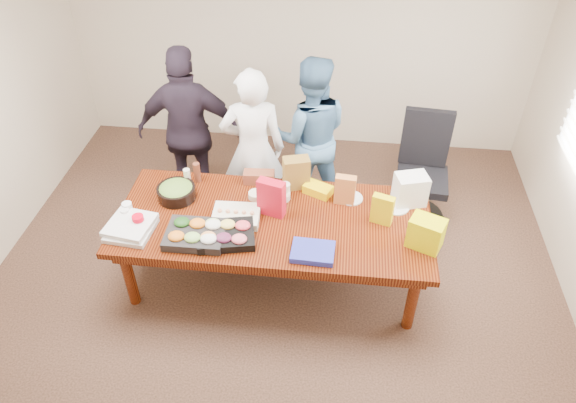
# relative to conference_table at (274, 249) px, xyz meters

# --- Properties ---
(floor) EXTENTS (5.50, 5.00, 0.02)m
(floor) POSITION_rel_conference_table_xyz_m (0.00, 0.00, -0.39)
(floor) COLOR #47301E
(floor) RESTS_ON ground
(wall_back) EXTENTS (5.50, 0.04, 2.70)m
(wall_back) POSITION_rel_conference_table_xyz_m (0.00, 2.50, 0.98)
(wall_back) COLOR beige
(wall_back) RESTS_ON floor
(conference_table) EXTENTS (2.80, 1.20, 0.75)m
(conference_table) POSITION_rel_conference_table_xyz_m (0.00, 0.00, 0.00)
(conference_table) COLOR #4C1C0F
(conference_table) RESTS_ON floor
(office_chair) EXTENTS (0.65, 0.65, 1.18)m
(office_chair) POSITION_rel_conference_table_xyz_m (1.42, 1.01, 0.21)
(office_chair) COLOR black
(office_chair) RESTS_ON floor
(person_center) EXTENTS (0.70, 0.52, 1.76)m
(person_center) POSITION_rel_conference_table_xyz_m (-0.31, 0.86, 0.51)
(person_center) COLOR white
(person_center) RESTS_ON floor
(person_right) EXTENTS (0.92, 0.75, 1.75)m
(person_right) POSITION_rel_conference_table_xyz_m (0.23, 1.20, 0.50)
(person_right) COLOR teal
(person_right) RESTS_ON floor
(person_left) EXTENTS (1.12, 0.54, 1.85)m
(person_left) POSITION_rel_conference_table_xyz_m (-1.01, 1.07, 0.55)
(person_left) COLOR black
(person_left) RESTS_ON floor
(veggie_tray) EXTENTS (0.50, 0.40, 0.08)m
(veggie_tray) POSITION_rel_conference_table_xyz_m (-0.62, -0.32, 0.41)
(veggie_tray) COLOR black
(veggie_tray) RESTS_ON conference_table
(fruit_tray) EXTENTS (0.54, 0.46, 0.07)m
(fruit_tray) POSITION_rel_conference_table_xyz_m (-0.36, -0.29, 0.41)
(fruit_tray) COLOR black
(fruit_tray) RESTS_ON conference_table
(sheet_cake) EXTENTS (0.42, 0.33, 0.07)m
(sheet_cake) POSITION_rel_conference_table_xyz_m (-0.33, -0.04, 0.41)
(sheet_cake) COLOR beige
(sheet_cake) RESTS_ON conference_table
(salad_bowl) EXTENTS (0.42, 0.42, 0.12)m
(salad_bowl) POSITION_rel_conference_table_xyz_m (-0.93, 0.20, 0.43)
(salad_bowl) COLOR black
(salad_bowl) RESTS_ON conference_table
(chip_bag_blue) EXTENTS (0.36, 0.28, 0.05)m
(chip_bag_blue) POSITION_rel_conference_table_xyz_m (0.38, -0.40, 0.40)
(chip_bag_blue) COLOR #262EA0
(chip_bag_blue) RESTS_ON conference_table
(chip_bag_red) EXTENTS (0.26, 0.16, 0.35)m
(chip_bag_red) POSITION_rel_conference_table_xyz_m (-0.02, 0.08, 0.55)
(chip_bag_red) COLOR red
(chip_bag_red) RESTS_ON conference_table
(chip_bag_yellow) EXTENTS (0.20, 0.13, 0.28)m
(chip_bag_yellow) POSITION_rel_conference_table_xyz_m (0.95, 0.07, 0.52)
(chip_bag_yellow) COLOR #E0C807
(chip_bag_yellow) RESTS_ON conference_table
(chip_bag_orange) EXTENTS (0.19, 0.10, 0.29)m
(chip_bag_orange) POSITION_rel_conference_table_xyz_m (0.62, 0.30, 0.52)
(chip_bag_orange) COLOR #C57136
(chip_bag_orange) RESTS_ON conference_table
(mayo_jar) EXTENTS (0.11, 0.11, 0.14)m
(mayo_jar) POSITION_rel_conference_table_xyz_m (0.07, 0.33, 0.45)
(mayo_jar) COLOR silver
(mayo_jar) RESTS_ON conference_table
(mustard_bottle) EXTENTS (0.07, 0.07, 0.17)m
(mustard_bottle) POSITION_rel_conference_table_xyz_m (0.06, 0.26, 0.46)
(mustard_bottle) COLOR gold
(mustard_bottle) RESTS_ON conference_table
(dressing_bottle) EXTENTS (0.07, 0.07, 0.20)m
(dressing_bottle) POSITION_rel_conference_table_xyz_m (-0.80, 0.47, 0.48)
(dressing_bottle) COLOR brown
(dressing_bottle) RESTS_ON conference_table
(ranch_bottle) EXTENTS (0.08, 0.08, 0.19)m
(ranch_bottle) POSITION_rel_conference_table_xyz_m (-0.87, 0.39, 0.47)
(ranch_bottle) COLOR beige
(ranch_bottle) RESTS_ON conference_table
(banana_bunch) EXTENTS (0.30, 0.25, 0.09)m
(banana_bunch) POSITION_rel_conference_table_xyz_m (0.37, 0.41, 0.42)
(banana_bunch) COLOR #FED700
(banana_bunch) RESTS_ON conference_table
(bread_loaf) EXTENTS (0.30, 0.15, 0.12)m
(bread_loaf) POSITION_rel_conference_table_xyz_m (-0.21, 0.52, 0.43)
(bread_loaf) COLOR brown
(bread_loaf) RESTS_ON conference_table
(kraft_bag) EXTENTS (0.27, 0.20, 0.32)m
(kraft_bag) POSITION_rel_conference_table_xyz_m (0.15, 0.49, 0.53)
(kraft_bag) COLOR brown
(kraft_bag) RESTS_ON conference_table
(red_cup) EXTENTS (0.12, 0.12, 0.13)m
(red_cup) POSITION_rel_conference_table_xyz_m (-1.14, -0.24, 0.44)
(red_cup) COLOR red
(red_cup) RESTS_ON conference_table
(clear_cup_a) EXTENTS (0.09, 0.09, 0.11)m
(clear_cup_a) POSITION_rel_conference_table_xyz_m (-1.30, -0.14, 0.43)
(clear_cup_a) COLOR white
(clear_cup_a) RESTS_ON conference_table
(clear_cup_b) EXTENTS (0.11, 0.11, 0.12)m
(clear_cup_b) POSITION_rel_conference_table_xyz_m (-1.30, -0.08, 0.44)
(clear_cup_b) COLOR white
(clear_cup_b) RESTS_ON conference_table
(pizza_box_lower) EXTENTS (0.40, 0.40, 0.04)m
(pizza_box_lower) POSITION_rel_conference_table_xyz_m (-1.20, -0.30, 0.40)
(pizza_box_lower) COLOR silver
(pizza_box_lower) RESTS_ON conference_table
(pizza_box_upper) EXTENTS (0.42, 0.42, 0.04)m
(pizza_box_upper) POSITION_rel_conference_table_xyz_m (-1.21, -0.28, 0.44)
(pizza_box_upper) COLOR silver
(pizza_box_upper) RESTS_ON pizza_box_lower
(plate_a) EXTENTS (0.28, 0.28, 0.01)m
(plate_a) POSITION_rel_conference_table_xyz_m (1.09, 0.29, 0.38)
(plate_a) COLOR silver
(plate_a) RESTS_ON conference_table
(plate_b) EXTENTS (0.25, 0.25, 0.01)m
(plate_b) POSITION_rel_conference_table_xyz_m (0.68, 0.36, 0.38)
(plate_b) COLOR silver
(plate_b) RESTS_ON conference_table
(dip_bowl_a) EXTENTS (0.20, 0.20, 0.07)m
(dip_bowl_a) POSITION_rel_conference_table_xyz_m (0.04, 0.29, 0.41)
(dip_bowl_a) COLOR beige
(dip_bowl_a) RESTS_ON conference_table
(dip_bowl_b) EXTENTS (0.16, 0.16, 0.06)m
(dip_bowl_b) POSITION_rel_conference_table_xyz_m (-0.20, 0.28, 0.40)
(dip_bowl_b) COLOR beige
(dip_bowl_b) RESTS_ON conference_table
(grocery_bag_white) EXTENTS (0.33, 0.27, 0.30)m
(grocery_bag_white) POSITION_rel_conference_table_xyz_m (1.21, 0.37, 0.53)
(grocery_bag_white) COLOR white
(grocery_bag_white) RESTS_ON conference_table
(grocery_bag_yellow) EXTENTS (0.33, 0.29, 0.28)m
(grocery_bag_yellow) POSITION_rel_conference_table_xyz_m (1.30, -0.19, 0.51)
(grocery_bag_yellow) COLOR #E2DE00
(grocery_bag_yellow) RESTS_ON conference_table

